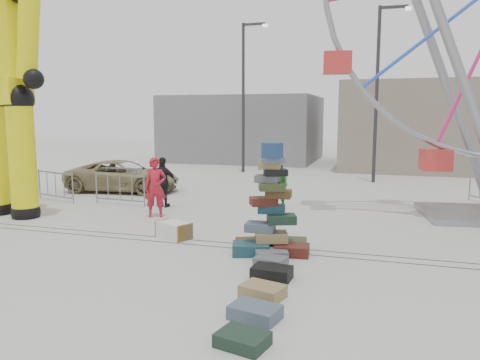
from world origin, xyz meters
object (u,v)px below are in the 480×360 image
(parked_suv, at_px, (123,176))
(suitcase_tower, at_px, (271,222))
(pedestrian_black, at_px, (163,182))
(barricade_dummy_b, at_px, (117,181))
(pedestrian_red, at_px, (155,187))
(pedestrian_green, at_px, (279,187))
(crash_test_dummy, at_px, (2,72))
(lamp_post_right, at_px, (379,85))
(barricade_dummy_a, at_px, (56,186))
(barricade_dummy_c, at_px, (120,189))
(lamp_post_left, at_px, (245,90))
(steamer_trunk, at_px, (174,230))

(parked_suv, bearing_deg, suitcase_tower, -136.83)
(pedestrian_black, bearing_deg, barricade_dummy_b, -33.16)
(barricade_dummy_b, bearing_deg, pedestrian_red, -40.39)
(pedestrian_red, height_order, pedestrian_green, pedestrian_red)
(crash_test_dummy, distance_m, pedestrian_black, 5.95)
(pedestrian_green, relative_size, parked_suv, 0.33)
(lamp_post_right, relative_size, pedestrian_red, 4.30)
(barricade_dummy_b, relative_size, pedestrian_black, 1.16)
(lamp_post_right, xyz_separation_m, pedestrian_black, (-6.86, -8.33, -3.62))
(barricade_dummy_a, distance_m, parked_suv, 2.94)
(barricade_dummy_a, relative_size, parked_suv, 0.43)
(barricade_dummy_a, height_order, pedestrian_red, pedestrian_red)
(crash_test_dummy, bearing_deg, pedestrian_green, 32.39)
(barricade_dummy_b, bearing_deg, barricade_dummy_c, -52.36)
(lamp_post_right, distance_m, crash_test_dummy, 15.41)
(lamp_post_left, bearing_deg, suitcase_tower, -71.23)
(lamp_post_right, bearing_deg, parked_suv, -149.99)
(suitcase_tower, height_order, barricade_dummy_c, suitcase_tower)
(barricade_dummy_a, relative_size, pedestrian_green, 1.30)
(lamp_post_right, relative_size, pedestrian_green, 5.20)
(barricade_dummy_a, height_order, barricade_dummy_c, same)
(crash_test_dummy, distance_m, pedestrian_green, 9.30)
(lamp_post_right, xyz_separation_m, barricade_dummy_a, (-11.17, -8.44, -3.93))
(barricade_dummy_b, bearing_deg, suitcase_tower, -33.92)
(parked_suv, bearing_deg, steamer_trunk, -146.48)
(lamp_post_right, bearing_deg, barricade_dummy_b, -146.53)
(steamer_trunk, relative_size, pedestrian_black, 0.51)
(barricade_dummy_b, bearing_deg, parked_suv, 107.91)
(barricade_dummy_a, bearing_deg, barricade_dummy_b, 71.59)
(lamp_post_left, height_order, crash_test_dummy, crash_test_dummy)
(lamp_post_right, xyz_separation_m, pedestrian_green, (-2.99, -7.51, -3.71))
(parked_suv, bearing_deg, barricade_dummy_c, -157.46)
(steamer_trunk, bearing_deg, crash_test_dummy, -166.15)
(lamp_post_right, relative_size, barricade_dummy_c, 4.00)
(lamp_post_left, relative_size, pedestrian_red, 4.30)
(lamp_post_right, xyz_separation_m, crash_test_dummy, (-10.80, -11.00, -0.05))
(steamer_trunk, xyz_separation_m, pedestrian_red, (-1.62, 2.16, 0.72))
(barricade_dummy_b, bearing_deg, lamp_post_left, 75.63)
(barricade_dummy_c, bearing_deg, steamer_trunk, -39.67)
(lamp_post_left, relative_size, barricade_dummy_b, 4.00)
(suitcase_tower, xyz_separation_m, pedestrian_red, (-4.31, 2.66, 0.22))
(lamp_post_left, distance_m, pedestrian_black, 10.94)
(crash_test_dummy, height_order, pedestrian_red, crash_test_dummy)
(barricade_dummy_c, relative_size, pedestrian_green, 1.30)
(parked_suv, bearing_deg, barricade_dummy_b, -172.48)
(lamp_post_right, relative_size, steamer_trunk, 9.08)
(crash_test_dummy, height_order, parked_suv, crash_test_dummy)
(lamp_post_left, bearing_deg, pedestrian_green, -67.15)
(pedestrian_green, bearing_deg, crash_test_dummy, -127.81)
(barricade_dummy_b, distance_m, barricade_dummy_c, 2.33)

